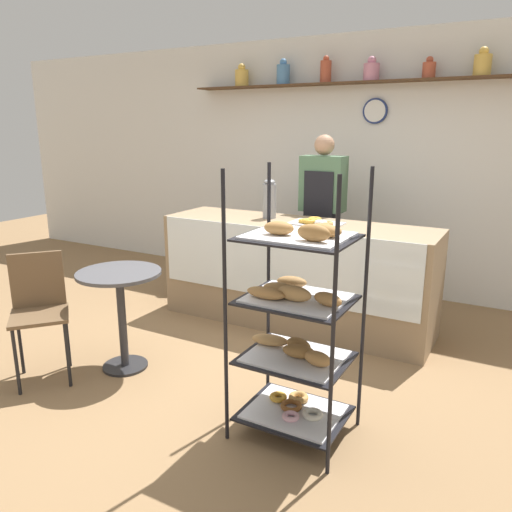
% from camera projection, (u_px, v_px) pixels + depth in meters
% --- Properties ---
extents(ground_plane, '(14.00, 14.00, 0.00)m').
position_uv_depth(ground_plane, '(230.00, 373.00, 3.68)').
color(ground_plane, olive).
extents(back_wall, '(10.00, 0.30, 2.70)m').
position_uv_depth(back_wall, '(349.00, 164.00, 5.42)').
color(back_wall, white).
rests_on(back_wall, ground_plane).
extents(display_counter, '(2.46, 0.67, 0.95)m').
position_uv_depth(display_counter, '(295.00, 273.00, 4.52)').
color(display_counter, '#937A5B').
rests_on(display_counter, ground_plane).
extents(pastry_rack, '(0.65, 0.53, 1.56)m').
position_uv_depth(pastry_rack, '(296.00, 321.00, 2.80)').
color(pastry_rack, black).
rests_on(pastry_rack, ground_plane).
extents(person_worker, '(0.42, 0.23, 1.69)m').
position_uv_depth(person_worker, '(322.00, 215.00, 4.91)').
color(person_worker, '#282833').
rests_on(person_worker, ground_plane).
extents(cafe_table, '(0.61, 0.61, 0.75)m').
position_uv_depth(cafe_table, '(121.00, 297.00, 3.64)').
color(cafe_table, '#262628').
rests_on(cafe_table, ground_plane).
extents(cafe_chair, '(0.54, 0.54, 0.90)m').
position_uv_depth(cafe_chair, '(39.00, 302.00, 3.53)').
color(cafe_chair, black).
rests_on(cafe_chair, ground_plane).
extents(coffee_carafe, '(0.12, 0.12, 0.36)m').
position_uv_depth(coffee_carafe, '(269.00, 199.00, 4.54)').
color(coffee_carafe, gray).
rests_on(coffee_carafe, display_counter).
extents(donut_tray_counter, '(0.45, 0.29, 0.05)m').
position_uv_depth(donut_tray_counter, '(316.00, 222.00, 4.29)').
color(donut_tray_counter, silver).
rests_on(donut_tray_counter, display_counter).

